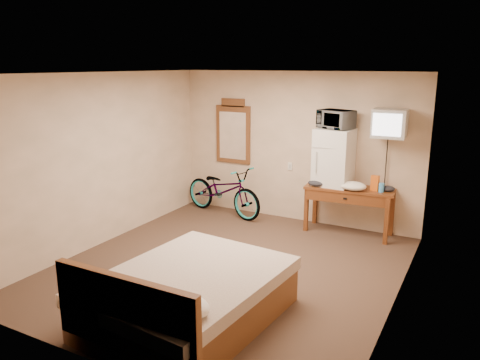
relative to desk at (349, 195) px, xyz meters
The scene contains 13 objects.
room 2.33m from the desk, 117.10° to the right, with size 4.60×4.64×2.50m.
desk is the anchor object (origin of this frame).
mini_fridge 0.64m from the desk, 167.16° to the left, with size 0.57×0.55×0.89m.
microwave 1.19m from the desk, 167.13° to the left, with size 0.52×0.35×0.29m, color white.
snack_bag 0.45m from the desk, ahead, with size 0.12×0.07×0.23m, color #D95B13.
blue_cup 0.52m from the desk, ahead, with size 0.08×0.08×0.14m, color #47A3F2.
cloth_cream 0.22m from the desk, 53.56° to the right, with size 0.41×0.32×0.13m, color white.
cloth_dark_a 0.53m from the desk, 162.79° to the right, with size 0.26×0.20×0.10m, color black.
cloth_dark_b 0.60m from the desk, ahead, with size 0.19×0.16×0.09m, color black.
crt_television 1.26m from the desk, ahead, with size 0.49×0.59×0.41m.
wall_mirror 2.36m from the desk, behind, with size 0.67×0.04×1.14m.
bicycle 2.23m from the desk, behind, with size 0.58×1.67×0.88m, color black.
bed 3.47m from the desk, 102.39° to the right, with size 1.71×2.16×0.90m.
Camera 1 is at (2.82, -4.94, 2.61)m, focal length 35.00 mm.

